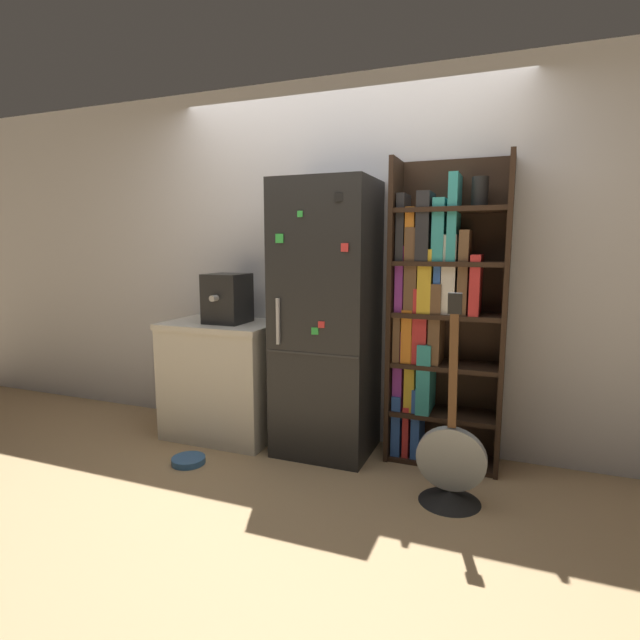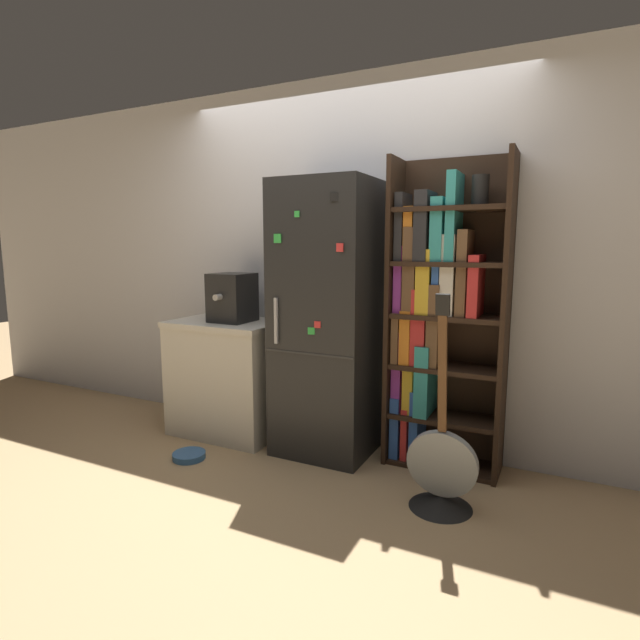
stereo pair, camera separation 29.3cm
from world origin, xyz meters
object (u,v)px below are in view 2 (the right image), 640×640
object	(u,v)px
bookshelf	(436,314)
guitar	(441,478)
refrigerator	(326,320)
pet_bowl	(189,455)
espresso_machine	(232,297)

from	to	relation	value
bookshelf	guitar	size ratio (longest dim) A/B	1.65
refrigerator	pet_bowl	bearing A→B (deg)	-144.34
bookshelf	guitar	world-z (taller)	bookshelf
guitar	pet_bowl	size ratio (longest dim) A/B	5.39
espresso_machine	pet_bowl	size ratio (longest dim) A/B	1.61
refrigerator	guitar	size ratio (longest dim) A/B	1.55
bookshelf	espresso_machine	size ratio (longest dim) A/B	5.52
bookshelf	pet_bowl	distance (m)	1.90
guitar	pet_bowl	xyz separation A→B (m)	(-1.68, -0.12, -0.15)
guitar	refrigerator	bearing A→B (deg)	154.52
guitar	pet_bowl	bearing A→B (deg)	-175.93
refrigerator	bookshelf	xyz separation A→B (m)	(0.72, 0.13, 0.07)
refrigerator	espresso_machine	size ratio (longest dim) A/B	5.19
espresso_machine	pet_bowl	bearing A→B (deg)	-90.22
refrigerator	guitar	world-z (taller)	refrigerator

